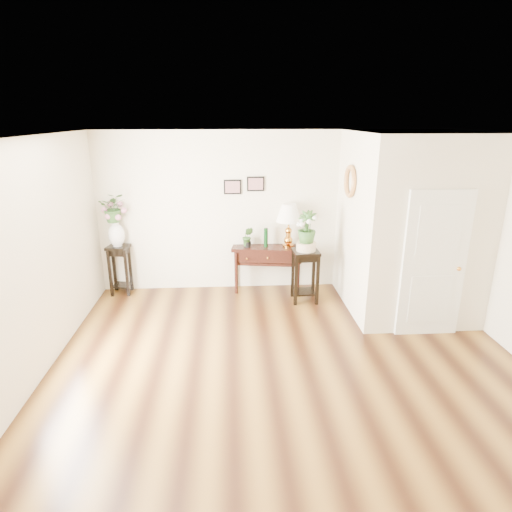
{
  "coord_description": "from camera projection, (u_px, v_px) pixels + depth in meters",
  "views": [
    {
      "loc": [
        -0.7,
        -4.63,
        3.01
      ],
      "look_at": [
        -0.33,
        1.3,
        1.06
      ],
      "focal_mm": 30.0,
      "sensor_mm": 36.0,
      "label": 1
    }
  ],
  "objects": [
    {
      "name": "floor",
      "position": [
        289.0,
        368.0,
        5.37
      ],
      "size": [
        6.0,
        5.5,
        0.02
      ],
      "primitive_type": "cube",
      "color": "brown",
      "rests_on": "ground"
    },
    {
      "name": "ceiling",
      "position": [
        295.0,
        137.0,
        4.5
      ],
      "size": [
        6.0,
        5.5,
        0.02
      ],
      "primitive_type": "cube",
      "color": "white",
      "rests_on": "ground"
    },
    {
      "name": "wall_back",
      "position": [
        270.0,
        212.0,
        7.55
      ],
      "size": [
        6.0,
        0.02,
        2.8
      ],
      "primitive_type": "cube",
      "color": "beige",
      "rests_on": "ground"
    },
    {
      "name": "wall_front",
      "position": [
        363.0,
        427.0,
        2.33
      ],
      "size": [
        6.0,
        0.02,
        2.8
      ],
      "primitive_type": "cube",
      "color": "beige",
      "rests_on": "ground"
    },
    {
      "name": "wall_left",
      "position": [
        25.0,
        268.0,
        4.76
      ],
      "size": [
        0.02,
        5.5,
        2.8
      ],
      "primitive_type": "cube",
      "color": "beige",
      "rests_on": "ground"
    },
    {
      "name": "partition",
      "position": [
        408.0,
        223.0,
        6.75
      ],
      "size": [
        1.8,
        1.95,
        2.8
      ],
      "primitive_type": "cube",
      "color": "beige",
      "rests_on": "floor"
    },
    {
      "name": "door",
      "position": [
        434.0,
        265.0,
        5.91
      ],
      "size": [
        0.9,
        0.05,
        2.1
      ],
      "primitive_type": "cube",
      "color": "silver",
      "rests_on": "floor"
    },
    {
      "name": "art_print_left",
      "position": [
        232.0,
        187.0,
        7.35
      ],
      "size": [
        0.3,
        0.02,
        0.25
      ],
      "primitive_type": "cube",
      "color": "black",
      "rests_on": "wall_back"
    },
    {
      "name": "art_print_right",
      "position": [
        256.0,
        184.0,
        7.36
      ],
      "size": [
        0.3,
        0.02,
        0.25
      ],
      "primitive_type": "cube",
      "color": "black",
      "rests_on": "wall_back"
    },
    {
      "name": "wall_ornament",
      "position": [
        350.0,
        181.0,
        6.61
      ],
      "size": [
        0.07,
        0.51,
        0.51
      ],
      "primitive_type": "torus",
      "rotation": [
        0.0,
        1.57,
        0.0
      ],
      "color": "#AA7E3C",
      "rests_on": "partition"
    },
    {
      "name": "console_table",
      "position": [
        267.0,
        268.0,
        7.68
      ],
      "size": [
        1.27,
        0.58,
        0.81
      ],
      "primitive_type": "cube",
      "rotation": [
        0.0,
        0.0,
        -0.15
      ],
      "color": "black",
      "rests_on": "floor"
    },
    {
      "name": "table_lamp",
      "position": [
        289.0,
        227.0,
        7.47
      ],
      "size": [
        0.49,
        0.49,
        0.77
      ],
      "primitive_type": "cube",
      "rotation": [
        0.0,
        0.0,
        -0.12
      ],
      "color": "orange",
      "rests_on": "console_table"
    },
    {
      "name": "green_vase",
      "position": [
        266.0,
        237.0,
        7.5
      ],
      "size": [
        0.09,
        0.09,
        0.34
      ],
      "primitive_type": "cylinder",
      "rotation": [
        0.0,
        0.0,
        0.34
      ],
      "color": "black",
      "rests_on": "console_table"
    },
    {
      "name": "potted_plant",
      "position": [
        248.0,
        238.0,
        7.48
      ],
      "size": [
        0.21,
        0.18,
        0.35
      ],
      "primitive_type": "imported",
      "rotation": [
        0.0,
        0.0,
        -0.17
      ],
      "color": "#2B5322",
      "rests_on": "console_table"
    },
    {
      "name": "plant_stand_a",
      "position": [
        120.0,
        270.0,
        7.52
      ],
      "size": [
        0.4,
        0.4,
        0.88
      ],
      "primitive_type": "cube",
      "rotation": [
        0.0,
        0.0,
        -0.19
      ],
      "color": "black",
      "rests_on": "floor"
    },
    {
      "name": "porcelain_vase",
      "position": [
        116.0,
        233.0,
        7.31
      ],
      "size": [
        0.32,
        0.32,
        0.48
      ],
      "primitive_type": null,
      "rotation": [
        0.0,
        0.0,
        -0.17
      ],
      "color": "silver",
      "rests_on": "plant_stand_a"
    },
    {
      "name": "lily_arrangement",
      "position": [
        114.0,
        209.0,
        7.18
      ],
      "size": [
        0.48,
        0.43,
        0.5
      ],
      "primitive_type": "imported",
      "rotation": [
        0.0,
        0.0,
        0.09
      ],
      "color": "#2B5322",
      "rests_on": "porcelain_vase"
    },
    {
      "name": "plant_stand_b",
      "position": [
        305.0,
        276.0,
        7.21
      ],
      "size": [
        0.44,
        0.44,
        0.89
      ],
      "primitive_type": "cube",
      "rotation": [
        0.0,
        0.0,
        0.05
      ],
      "color": "black",
      "rests_on": "floor"
    },
    {
      "name": "ceramic_bowl",
      "position": [
        306.0,
        246.0,
        7.05
      ],
      "size": [
        0.34,
        0.34,
        0.14
      ],
      "primitive_type": "cylinder",
      "rotation": [
        0.0,
        0.0,
        0.06
      ],
      "color": "beige",
      "rests_on": "plant_stand_b"
    },
    {
      "name": "narcissus",
      "position": [
        307.0,
        227.0,
        6.95
      ],
      "size": [
        0.4,
        0.4,
        0.55
      ],
      "primitive_type": "imported",
      "rotation": [
        0.0,
        0.0,
        -0.37
      ],
      "color": "#2B5322",
      "rests_on": "ceramic_bowl"
    }
  ]
}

